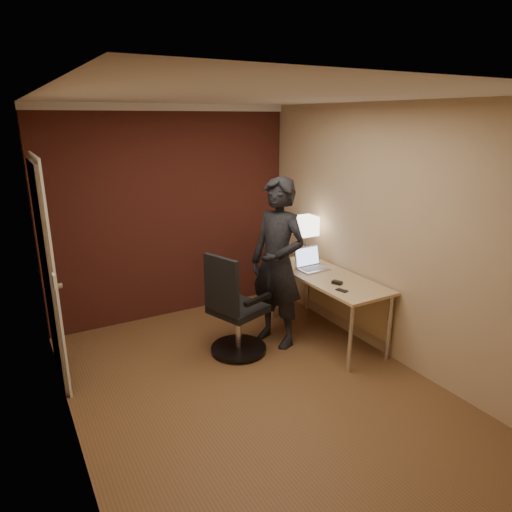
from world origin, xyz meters
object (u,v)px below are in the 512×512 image
Objects in this scene: desk at (332,285)px; person at (278,263)px; laptop at (310,263)px; phone at (342,290)px; mouse at (337,283)px; office_chair at (233,312)px; desk_lamp at (306,226)px.

person reaches higher than desk.
laptop reaches higher than phone.
desk is 0.68m from person.
phone is at bearing -101.44° from laptop.
person reaches higher than mouse.
mouse is at bearing -23.25° from office_chair.
person is at bearing 162.76° from desk.
desk_lamp is 0.45m from laptop.
mouse is (-0.15, -0.26, 0.14)m from desk.
person is (-0.44, 0.44, 0.15)m from mouse.
office_chair reaches higher than desk.
office_chair is at bearing -172.86° from laptop.
desk is 1.14m from office_chair.
desk_lamp is at bearing 66.06° from laptop.
phone is (-0.08, -0.17, -0.01)m from mouse.
phone is (-0.15, -0.72, -0.06)m from laptop.
laptop is 0.32× the size of office_chair.
mouse is at bearing 26.38° from person.
desk_lamp is 1.57× the size of laptop.
mouse is 0.87× the size of phone.
office_chair is at bearing 133.37° from mouse.
mouse is (-0.18, -0.80, -0.40)m from desk_lamp.
mouse is 0.06× the size of person.
person is (-0.62, -0.36, -0.25)m from desk_lamp.
laptop is at bearing 60.00° from mouse.
desk_lamp is at bearing 102.07° from person.
desk_lamp is 0.30× the size of person.
desk_lamp is at bearing 54.18° from mouse.
desk_lamp is at bearing 59.18° from phone.
person is (0.53, 0.02, 0.43)m from office_chair.
desk_lamp reaches higher than laptop.
phone is 0.06× the size of person.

